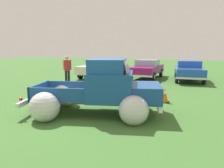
{
  "coord_description": "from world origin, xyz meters",
  "views": [
    {
      "loc": [
        3.29,
        -6.4,
        2.25
      ],
      "look_at": [
        0.0,
        1.85,
        0.76
      ],
      "focal_mm": 33.68,
      "sensor_mm": 36.0,
      "label": 1
    }
  ],
  "objects_px": {
    "vintage_pickup_truck": "(103,93)",
    "show_car_1": "(147,68)",
    "spectator_0": "(67,68)",
    "show_car_2": "(189,70)",
    "lane_cone_0": "(165,95)",
    "show_car_0": "(99,67)",
    "lane_cone_1": "(111,92)"
  },
  "relations": [
    {
      "from": "vintage_pickup_truck",
      "to": "show_car_1",
      "type": "xyz_separation_m",
      "value": [
        -0.55,
        9.49,
        0.03
      ]
    },
    {
      "from": "vintage_pickup_truck",
      "to": "show_car_1",
      "type": "distance_m",
      "value": 9.51
    },
    {
      "from": "spectator_0",
      "to": "show_car_2",
      "type": "bearing_deg",
      "value": 92.22
    },
    {
      "from": "spectator_0",
      "to": "lane_cone_0",
      "type": "relative_size",
      "value": 2.9
    },
    {
      "from": "show_car_0",
      "to": "spectator_0",
      "type": "height_order",
      "value": "spectator_0"
    },
    {
      "from": "vintage_pickup_truck",
      "to": "lane_cone_0",
      "type": "relative_size",
      "value": 7.87
    },
    {
      "from": "lane_cone_0",
      "to": "lane_cone_1",
      "type": "xyz_separation_m",
      "value": [
        -2.4,
        -0.18,
        0.0
      ]
    },
    {
      "from": "spectator_0",
      "to": "lane_cone_0",
      "type": "distance_m",
      "value": 6.9
    },
    {
      "from": "spectator_0",
      "to": "lane_cone_1",
      "type": "bearing_deg",
      "value": 26.14
    },
    {
      "from": "show_car_2",
      "to": "spectator_0",
      "type": "xyz_separation_m",
      "value": [
        -7.12,
        -4.75,
        0.27
      ]
    },
    {
      "from": "spectator_0",
      "to": "lane_cone_0",
      "type": "height_order",
      "value": "spectator_0"
    },
    {
      "from": "lane_cone_1",
      "to": "spectator_0",
      "type": "bearing_deg",
      "value": 147.61
    },
    {
      "from": "show_car_1",
      "to": "lane_cone_0",
      "type": "bearing_deg",
      "value": 20.1
    },
    {
      "from": "spectator_0",
      "to": "vintage_pickup_truck",
      "type": "bearing_deg",
      "value": 12.72
    },
    {
      "from": "lane_cone_1",
      "to": "vintage_pickup_truck",
      "type": "bearing_deg",
      "value": -74.36
    },
    {
      "from": "vintage_pickup_truck",
      "to": "show_car_0",
      "type": "bearing_deg",
      "value": 101.02
    },
    {
      "from": "show_car_1",
      "to": "lane_cone_0",
      "type": "distance_m",
      "value": 7.47
    },
    {
      "from": "show_car_2",
      "to": "spectator_0",
      "type": "relative_size",
      "value": 2.6
    },
    {
      "from": "show_car_0",
      "to": "show_car_2",
      "type": "height_order",
      "value": "same"
    },
    {
      "from": "show_car_0",
      "to": "lane_cone_1",
      "type": "relative_size",
      "value": 6.98
    },
    {
      "from": "show_car_2",
      "to": "lane_cone_0",
      "type": "distance_m",
      "value": 7.17
    },
    {
      "from": "show_car_0",
      "to": "show_car_2",
      "type": "bearing_deg",
      "value": 96.97
    },
    {
      "from": "show_car_1",
      "to": "show_car_2",
      "type": "height_order",
      "value": "same"
    },
    {
      "from": "show_car_1",
      "to": "lane_cone_0",
      "type": "height_order",
      "value": "show_car_1"
    },
    {
      "from": "show_car_0",
      "to": "show_car_2",
      "type": "distance_m",
      "value": 6.84
    },
    {
      "from": "show_car_1",
      "to": "show_car_2",
      "type": "relative_size",
      "value": 0.95
    },
    {
      "from": "vintage_pickup_truck",
      "to": "lane_cone_1",
      "type": "xyz_separation_m",
      "value": [
        -0.62,
        2.23,
        -0.45
      ]
    },
    {
      "from": "show_car_1",
      "to": "spectator_0",
      "type": "height_order",
      "value": "spectator_0"
    },
    {
      "from": "vintage_pickup_truck",
      "to": "spectator_0",
      "type": "xyz_separation_m",
      "value": [
        -4.65,
        4.79,
        0.3
      ]
    },
    {
      "from": "vintage_pickup_truck",
      "to": "show_car_2",
      "type": "height_order",
      "value": "vintage_pickup_truck"
    },
    {
      "from": "vintage_pickup_truck",
      "to": "show_car_2",
      "type": "xyz_separation_m",
      "value": [
        2.47,
        9.53,
        0.03
      ]
    },
    {
      "from": "spectator_0",
      "to": "show_car_0",
      "type": "bearing_deg",
      "value": 143.87
    }
  ]
}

